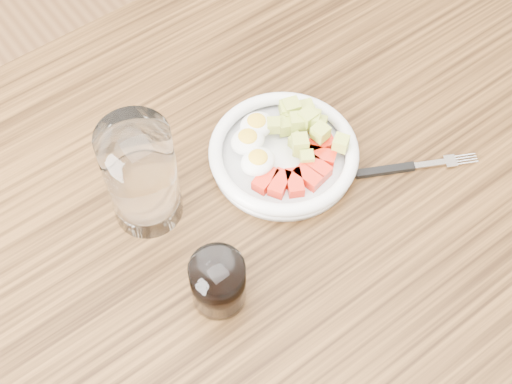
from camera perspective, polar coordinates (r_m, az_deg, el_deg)
The scene contains 6 objects.
ground at distance 1.68m, azimuth 0.49°, elevation -14.85°, with size 4.00×4.00×0.00m, color brown.
dining_table at distance 1.06m, azimuth 0.76°, elevation -3.88°, with size 1.50×0.90×0.77m.
bowl at distance 1.00m, azimuth 2.17°, elevation 3.31°, with size 0.21×0.21×0.05m.
fork at distance 1.02m, azimuth 11.56°, elevation 1.90°, with size 0.16×0.09×0.01m.
water_glass at distance 0.91m, azimuth -9.18°, elevation 1.31°, with size 0.09×0.09×0.16m, color white.
coffee_glass at distance 0.88m, azimuth -3.05°, elevation -7.23°, with size 0.07×0.07×0.08m.
Camera 1 is at (-0.31, -0.40, 1.60)m, focal length 50.00 mm.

